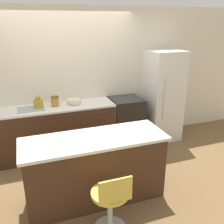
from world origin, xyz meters
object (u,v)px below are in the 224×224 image
at_px(kettle, 38,102).
at_px(mixing_bowl, 74,101).
at_px(refrigerator, 163,96).
at_px(stool_chair, 111,204).
at_px(oven_range, 126,121).

bearing_deg(kettle, mixing_bowl, 0.00).
relative_size(kettle, mixing_bowl, 0.86).
bearing_deg(mixing_bowl, refrigerator, -2.30).
xyz_separation_m(stool_chair, mixing_bowl, (0.05, 2.14, 0.57)).
xyz_separation_m(kettle, mixing_bowl, (0.62, 0.00, -0.05)).
relative_size(oven_range, refrigerator, 0.51).
xyz_separation_m(oven_range, kettle, (-1.63, 0.04, 0.55)).
height_order(refrigerator, kettle, refrigerator).
xyz_separation_m(oven_range, mixing_bowl, (-1.01, 0.04, 0.50)).
distance_m(oven_range, mixing_bowl, 1.13).
height_order(stool_chair, mixing_bowl, mixing_bowl).
relative_size(refrigerator, stool_chair, 2.21).
distance_m(oven_range, kettle, 1.72).
distance_m(refrigerator, mixing_bowl, 1.80).
height_order(oven_range, refrigerator, refrigerator).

